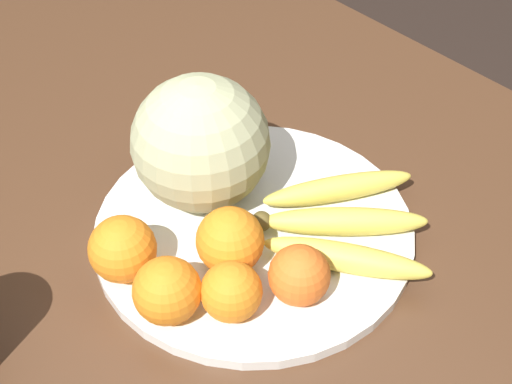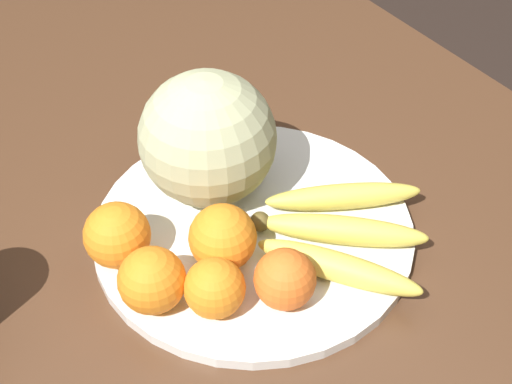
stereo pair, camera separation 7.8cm
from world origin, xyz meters
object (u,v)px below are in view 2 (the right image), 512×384
object	(u,v)px
orange_back_left	(285,279)
melon	(208,139)
kitchen_table	(254,287)
produce_tag	(181,272)
banana_bunch	(340,231)
orange_front_right	(223,238)
fruit_bowl	(256,228)
orange_front_left	(117,235)
orange_back_right	(152,280)
orange_mid_center	(215,288)

from	to	relation	value
orange_back_left	melon	bearing A→B (deg)	-6.78
kitchen_table	produce_tag	world-z (taller)	produce_tag
banana_bunch	orange_front_right	bearing A→B (deg)	-159.61
melon	banana_bunch	xyz separation A→B (m)	(-0.15, -0.08, -0.06)
kitchen_table	produce_tag	size ratio (longest dim) A/B	18.92
fruit_bowl	orange_front_left	bearing A→B (deg)	75.53
fruit_bowl	banana_bunch	bearing A→B (deg)	-140.08
melon	orange_front_left	world-z (taller)	melon
kitchen_table	produce_tag	distance (m)	0.15
orange_front_right	produce_tag	distance (m)	0.06
orange_front_right	orange_back_left	size ratio (longest dim) A/B	1.14
melon	orange_back_right	xyz separation A→B (m)	(-0.11, 0.13, -0.04)
melon	orange_front_left	distance (m)	0.15
kitchen_table	fruit_bowl	xyz separation A→B (m)	(-0.00, -0.00, 0.11)
kitchen_table	melon	world-z (taller)	melon
kitchen_table	orange_mid_center	world-z (taller)	orange_mid_center
melon	orange_back_right	bearing A→B (deg)	130.00
orange_front_right	orange_back_right	bearing A→B (deg)	95.63
melon	produce_tag	world-z (taller)	melon
orange_front_right	orange_back_left	distance (m)	0.08
banana_bunch	orange_back_right	xyz separation A→B (m)	(0.04, 0.21, 0.02)
orange_mid_center	orange_back_left	distance (m)	0.07
orange_front_right	orange_mid_center	bearing A→B (deg)	140.96
orange_front_right	orange_mid_center	world-z (taller)	orange_front_right
melon	orange_front_right	size ratio (longest dim) A/B	2.16
orange_back_left	produce_tag	distance (m)	0.12
fruit_bowl	banana_bunch	size ratio (longest dim) A/B	1.63
kitchen_table	melon	distance (m)	0.21
fruit_bowl	orange_back_right	distance (m)	0.16
orange_mid_center	orange_back_left	xyz separation A→B (m)	(-0.03, -0.06, 0.00)
melon	produce_tag	distance (m)	0.15
orange_front_right	orange_front_left	bearing A→B (deg)	54.28
fruit_bowl	orange_back_left	bearing A→B (deg)	161.41
orange_front_right	orange_back_left	bearing A→B (deg)	-162.95
melon	orange_back_left	bearing A→B (deg)	173.22
melon	orange_back_left	world-z (taller)	melon
orange_back_right	fruit_bowl	bearing A→B (deg)	-76.68
banana_bunch	orange_front_right	distance (m)	0.13
banana_bunch	orange_back_right	world-z (taller)	orange_back_right
orange_front_right	orange_mid_center	xyz separation A→B (m)	(-0.05, 0.04, -0.01)
melon	produce_tag	xyz separation A→B (m)	(-0.09, 0.09, -0.08)
orange_front_right	produce_tag	xyz separation A→B (m)	(0.01, 0.05, -0.03)
orange_front_left	orange_back_right	world-z (taller)	orange_front_left
produce_tag	orange_front_right	bearing A→B (deg)	-128.99
banana_bunch	orange_front_right	xyz separation A→B (m)	(0.05, 0.12, 0.02)
kitchen_table	fruit_bowl	distance (m)	0.11
orange_front_left	produce_tag	size ratio (longest dim) A/B	0.88
banana_bunch	produce_tag	world-z (taller)	banana_bunch
banana_bunch	orange_back_right	size ratio (longest dim) A/B	3.22
produce_tag	kitchen_table	bearing A→B (deg)	-107.45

